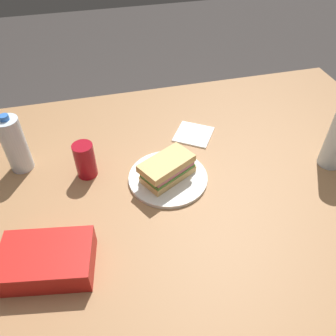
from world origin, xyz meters
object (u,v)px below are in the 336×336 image
(dining_table, at_px, (178,199))
(water_bottle_spare, at_px, (15,144))
(soda_can_red, at_px, (85,160))
(chip_bag, at_px, (47,260))
(sandwich, at_px, (168,168))
(paper_plate, at_px, (168,178))

(dining_table, relative_size, water_bottle_spare, 8.42)
(dining_table, xyz_separation_m, soda_can_red, (0.28, -0.12, 0.13))
(water_bottle_spare, bearing_deg, chip_bag, 101.90)
(sandwich, bearing_deg, soda_can_red, -20.39)
(water_bottle_spare, bearing_deg, paper_plate, 159.03)
(soda_can_red, bearing_deg, chip_bag, 69.51)
(soda_can_red, bearing_deg, water_bottle_spare, -22.68)
(dining_table, bearing_deg, sandwich, -42.46)
(dining_table, distance_m, water_bottle_spare, 0.56)
(sandwich, relative_size, water_bottle_spare, 0.95)
(chip_bag, xyz_separation_m, water_bottle_spare, (0.09, -0.42, 0.06))
(dining_table, relative_size, soda_can_red, 14.53)
(water_bottle_spare, bearing_deg, soda_can_red, 157.32)
(dining_table, relative_size, chip_bag, 7.71)
(paper_plate, height_order, water_bottle_spare, water_bottle_spare)
(sandwich, relative_size, soda_can_red, 1.64)
(paper_plate, xyz_separation_m, sandwich, (0.00, 0.00, 0.05))
(dining_table, distance_m, paper_plate, 0.09)
(dining_table, distance_m, soda_can_red, 0.33)
(sandwich, bearing_deg, chip_bag, 32.33)
(paper_plate, relative_size, chip_bag, 1.12)
(sandwich, bearing_deg, water_bottle_spare, -21.44)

